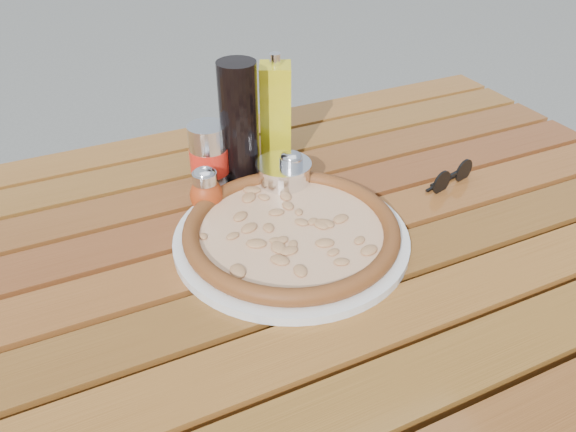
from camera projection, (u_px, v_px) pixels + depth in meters
name	position (u px, v px, depth m)	size (l,w,h in m)	color
table	(293.00, 276.00, 0.91)	(1.40, 0.90, 0.75)	#341A0C
plate	(291.00, 238.00, 0.86)	(0.36, 0.36, 0.01)	silver
pizza	(291.00, 230.00, 0.85)	(0.34, 0.34, 0.03)	#FFE1B6
pepper_shaker	(206.00, 191.00, 0.91)	(0.06, 0.06, 0.08)	#B63D14
oregano_shaker	(291.00, 174.00, 0.96)	(0.06, 0.06, 0.08)	#363C18
dark_bottle	(239.00, 125.00, 0.95)	(0.07, 0.07, 0.22)	black
soda_can	(209.00, 158.00, 0.96)	(0.08, 0.08, 0.12)	silver
olive_oil_cruet	(276.00, 115.00, 1.02)	(0.07, 0.07, 0.21)	gold
parmesan_tin	(284.00, 178.00, 0.96)	(0.11, 0.11, 0.07)	silver
sunglasses	(451.00, 177.00, 0.99)	(0.11, 0.05, 0.04)	black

